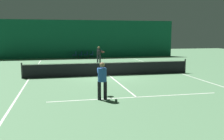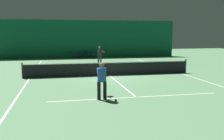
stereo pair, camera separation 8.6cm
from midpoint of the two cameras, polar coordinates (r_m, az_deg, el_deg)
The scene contains 15 objects.
ground_plane at distance 17.95m, azimuth -0.43°, elevation -1.26°, with size 60.00×60.00×0.00m, color #56845B.
backdrop_curtain at distance 31.77m, azimuth -5.58°, elevation 7.06°, with size 23.00×0.12×4.70m.
court_line_baseline_far at distance 29.61m, azimuth -5.02°, elevation 2.43°, with size 11.00×0.10×0.00m.
court_line_service_far at distance 24.19m, azimuth -3.45°, elevation 1.17°, with size 8.25×0.10×0.00m.
court_line_service_near at distance 11.87m, azimuth 5.76°, elevation -6.19°, with size 8.25×0.10×0.00m.
court_line_sideline_left at distance 17.71m, azimuth -18.16°, elevation -1.79°, with size 0.10×23.80×0.00m.
court_line_sideline_right at distance 19.77m, azimuth 15.38°, elevation -0.67°, with size 0.10×23.80×0.00m.
court_line_centre at distance 17.95m, azimuth -0.43°, elevation -1.26°, with size 0.10×12.80×0.00m.
tennis_net at distance 17.87m, azimuth -0.44°, elevation 0.35°, with size 12.00×0.10×1.07m.
player_near at distance 11.22m, azimuth -2.13°, elevation -1.81°, with size 0.51×1.40×1.71m.
player_far at distance 25.64m, azimuth -2.74°, elevation 3.81°, with size 0.70×1.42×1.71m.
courtside_chair_0 at distance 31.18m, azimuth -8.19°, elevation 3.56°, with size 0.44×0.44×0.84m.
courtside_chair_1 at distance 31.24m, azimuth -6.90°, elevation 3.59°, with size 0.44×0.44×0.84m.
courtside_chair_2 at distance 31.30m, azimuth -5.62°, elevation 3.62°, with size 0.44×0.44×0.84m.
courtside_chair_3 at distance 31.39m, azimuth -4.35°, elevation 3.65°, with size 0.44×0.44×0.84m.
Camera 2 is at (-3.48, -17.36, 2.93)m, focal length 40.00 mm.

